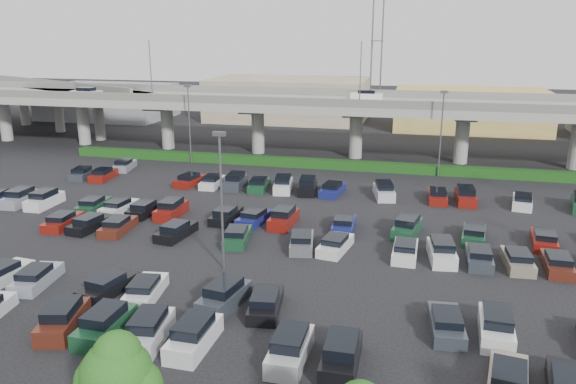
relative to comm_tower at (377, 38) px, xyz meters
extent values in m
plane|color=black|center=(-4.00, -74.00, -15.61)|extent=(280.00, 280.00, 0.00)
cube|color=gray|center=(-4.00, -42.00, -8.36)|extent=(150.00, 13.00, 1.10)
cube|color=#5D5D59|center=(-4.00, -48.25, -7.31)|extent=(150.00, 0.50, 1.00)
cube|color=#5D5D59|center=(-4.00, -35.75, -7.31)|extent=(150.00, 0.50, 1.00)
cylinder|color=gray|center=(-55.00, -42.00, -12.26)|extent=(1.80, 1.80, 6.70)
cube|color=#5D5D59|center=(-55.00, -42.00, -9.11)|extent=(2.60, 9.75, 0.50)
cylinder|color=gray|center=(-41.00, -42.00, -12.26)|extent=(1.80, 1.80, 6.70)
cube|color=#5D5D59|center=(-41.00, -42.00, -9.11)|extent=(2.60, 9.75, 0.50)
cylinder|color=gray|center=(-27.00, -42.00, -12.26)|extent=(1.80, 1.80, 6.70)
cube|color=#5D5D59|center=(-27.00, -42.00, -9.11)|extent=(2.60, 9.75, 0.50)
cylinder|color=gray|center=(-13.00, -42.00, -12.26)|extent=(1.80, 1.80, 6.70)
cube|color=#5D5D59|center=(-13.00, -42.00, -9.11)|extent=(2.60, 9.75, 0.50)
cylinder|color=gray|center=(1.00, -42.00, -12.26)|extent=(1.80, 1.80, 6.70)
cube|color=#5D5D59|center=(1.00, -42.00, -9.11)|extent=(2.60, 9.75, 0.50)
cylinder|color=gray|center=(15.00, -42.00, -12.26)|extent=(1.80, 1.80, 6.70)
cube|color=#5D5D59|center=(15.00, -42.00, -9.11)|extent=(2.60, 9.75, 0.50)
cube|color=silver|center=(-38.00, -45.00, -7.40)|extent=(4.40, 1.82, 0.82)
cube|color=black|center=(-38.00, -45.00, -6.77)|extent=(2.30, 1.60, 0.50)
cube|color=white|center=(2.00, -39.00, -7.40)|extent=(4.40, 1.82, 0.82)
cube|color=black|center=(2.00, -39.00, -6.77)|extent=(2.30, 1.60, 0.50)
cylinder|color=#505055|center=(-26.00, -48.10, -3.81)|extent=(0.14, 0.14, 8.00)
cylinder|color=#505055|center=(2.00, -48.10, -3.81)|extent=(0.14, 0.14, 8.00)
cube|color=gray|center=(-56.00, -31.00, -8.36)|extent=(50.93, 30.13, 1.10)
cube|color=#5D5D59|center=(-56.00, -31.00, -7.31)|extent=(47.34, 22.43, 1.00)
cylinder|color=gray|center=(-62.34, -28.04, -12.26)|extent=(1.60, 1.60, 6.70)
cylinder|color=gray|center=(-51.47, -33.11, -12.26)|extent=(1.60, 1.60, 6.70)
cylinder|color=gray|center=(-40.59, -38.18, -12.26)|extent=(1.60, 1.60, 6.70)
cube|color=#163910|center=(-4.00, -49.00, -15.06)|extent=(66.00, 1.60, 1.10)
sphere|color=#185316|center=(-2.00, -100.39, -12.22)|extent=(3.07, 3.07, 3.07)
sphere|color=#185316|center=(-2.60, -100.47, -12.55)|extent=(2.41, 2.41, 2.41)
sphere|color=#185316|center=(-1.96, -100.27, -11.34)|extent=(2.08, 2.08, 2.08)
cube|color=#522015|center=(-10.25, -92.50, -15.09)|extent=(2.78, 4.70, 1.05)
cube|color=black|center=(-10.25, -92.50, -14.27)|extent=(2.16, 2.90, 0.65)
cube|color=#184529|center=(-7.50, -92.50, -15.09)|extent=(1.89, 4.43, 1.05)
cube|color=black|center=(-7.50, -92.50, -14.27)|extent=(1.64, 2.63, 0.65)
cube|color=silver|center=(-4.75, -92.50, -15.09)|extent=(2.36, 4.60, 1.05)
cube|color=black|center=(-4.75, -92.50, -14.27)|extent=(1.92, 2.78, 0.65)
cube|color=white|center=(-2.00, -92.50, -15.09)|extent=(1.93, 4.45, 1.05)
cube|color=black|center=(-2.00, -92.50, -14.27)|extent=(1.67, 2.64, 0.65)
cube|color=silver|center=(3.50, -92.50, -15.09)|extent=(1.83, 4.41, 1.05)
cube|color=black|center=(3.50, -92.50, -14.27)|extent=(1.61, 2.60, 0.65)
cube|color=black|center=(6.25, -92.50, -15.09)|extent=(1.85, 4.41, 1.05)
cube|color=black|center=(6.25, -92.50, -14.27)|extent=(1.62, 2.61, 0.65)
cube|color=gray|center=(14.50, -92.50, -15.20)|extent=(2.49, 4.63, 0.82)
cube|color=black|center=(14.50, -92.70, -14.57)|extent=(1.94, 2.52, 0.50)
cube|color=black|center=(17.25, -92.70, -14.57)|extent=(1.91, 2.50, 0.50)
cube|color=silver|center=(-18.50, -87.50, -15.20)|extent=(2.26, 4.56, 0.82)
cube|color=black|center=(-18.50, -87.70, -14.57)|extent=(1.83, 2.45, 0.50)
cube|color=gray|center=(-15.75, -87.50, -15.20)|extent=(2.35, 4.59, 0.82)
cube|color=black|center=(-15.75, -87.70, -14.57)|extent=(1.87, 2.48, 0.50)
cube|color=black|center=(-10.25, -87.50, -15.20)|extent=(2.64, 4.67, 0.82)
cube|color=black|center=(-10.25, -87.70, -14.57)|extent=(2.02, 2.57, 0.50)
cube|color=white|center=(-7.50, -87.50, -15.20)|extent=(2.39, 4.60, 0.82)
cube|color=black|center=(-7.50, -87.70, -14.57)|extent=(1.89, 2.49, 0.50)
cube|color=#30353E|center=(-2.00, -87.50, -15.09)|extent=(2.56, 4.65, 1.05)
cube|color=black|center=(-2.00, -87.50, -14.27)|extent=(2.03, 2.84, 0.65)
cube|color=black|center=(0.75, -87.50, -15.20)|extent=(2.37, 4.60, 0.82)
cube|color=black|center=(0.75, -87.70, -14.57)|extent=(1.88, 2.49, 0.50)
cube|color=#30353E|center=(11.75, -87.50, -15.20)|extent=(2.17, 4.53, 0.82)
cube|color=black|center=(11.75, -87.70, -14.57)|extent=(1.78, 2.42, 0.50)
cube|color=white|center=(14.50, -87.50, -15.09)|extent=(2.04, 4.49, 1.05)
cube|color=black|center=(14.50, -87.50, -14.27)|extent=(1.73, 2.68, 0.65)
cube|color=maroon|center=(-21.25, -76.50, -15.20)|extent=(2.07, 4.50, 0.82)
cube|color=black|center=(-21.25, -76.70, -14.57)|extent=(1.73, 2.39, 0.50)
cube|color=black|center=(-18.50, -76.50, -15.20)|extent=(2.44, 4.62, 0.82)
cube|color=black|center=(-18.50, -76.70, -14.57)|extent=(1.92, 2.51, 0.50)
cube|color=#522015|center=(-15.75, -76.50, -15.20)|extent=(2.09, 4.50, 0.82)
cube|color=black|center=(-15.75, -76.70, -14.57)|extent=(1.74, 2.39, 0.50)
cube|color=black|center=(-10.25, -76.50, -15.20)|extent=(2.43, 4.61, 0.82)
cube|color=black|center=(-10.25, -76.70, -14.57)|extent=(1.91, 2.50, 0.50)
cube|color=#184529|center=(-4.75, -76.50, -15.20)|extent=(2.39, 4.60, 0.82)
cube|color=black|center=(-4.75, -76.70, -14.57)|extent=(1.89, 2.49, 0.50)
cube|color=#595B60|center=(0.75, -76.50, -15.20)|extent=(2.53, 4.64, 0.82)
cube|color=black|center=(0.75, -76.70, -14.57)|extent=(1.96, 2.53, 0.50)
cube|color=white|center=(3.50, -76.50, -15.20)|extent=(2.55, 4.65, 0.82)
cube|color=black|center=(3.50, -76.70, -14.57)|extent=(1.97, 2.54, 0.50)
cube|color=white|center=(9.00, -76.50, -15.20)|extent=(1.94, 4.45, 0.82)
cube|color=black|center=(9.00, -76.70, -14.57)|extent=(1.66, 2.34, 0.50)
cube|color=white|center=(11.75, -76.50, -15.09)|extent=(2.28, 4.57, 1.05)
cube|color=black|center=(11.75, -76.50, -14.27)|extent=(1.87, 2.76, 0.65)
cube|color=#30353E|center=(14.50, -76.50, -15.20)|extent=(1.82, 4.40, 0.82)
cube|color=black|center=(14.50, -76.70, -14.57)|extent=(1.60, 2.30, 0.50)
cube|color=gray|center=(17.25, -76.50, -15.20)|extent=(2.07, 4.50, 0.82)
cube|color=black|center=(17.25, -76.70, -14.57)|extent=(1.73, 2.39, 0.50)
cube|color=#522015|center=(20.00, -76.50, -15.20)|extent=(1.95, 4.45, 0.82)
cube|color=black|center=(20.00, -76.70, -14.57)|extent=(1.67, 2.35, 0.50)
cube|color=gray|center=(-29.50, -71.50, -15.09)|extent=(1.98, 4.46, 1.05)
cube|color=black|center=(-29.50, -71.50, -14.27)|extent=(1.70, 2.66, 0.65)
cube|color=white|center=(-26.75, -71.50, -15.09)|extent=(1.90, 4.43, 1.05)
cube|color=black|center=(-26.75, -71.50, -14.27)|extent=(1.65, 2.63, 0.65)
cube|color=#184529|center=(-21.25, -71.50, -15.20)|extent=(2.09, 4.51, 0.82)
cube|color=black|center=(-21.25, -71.70, -14.57)|extent=(1.74, 2.40, 0.50)
cube|color=white|center=(-18.50, -71.50, -15.20)|extent=(2.20, 4.54, 0.82)
cube|color=black|center=(-18.50, -71.70, -14.57)|extent=(1.80, 2.43, 0.50)
cube|color=black|center=(-15.75, -71.50, -15.20)|extent=(2.02, 4.48, 0.82)
cube|color=black|center=(-15.75, -71.70, -14.57)|extent=(1.71, 2.37, 0.50)
cube|color=maroon|center=(-13.00, -71.50, -15.09)|extent=(1.85, 4.41, 1.05)
cube|color=black|center=(-13.00, -71.50, -14.27)|extent=(1.62, 2.61, 0.65)
cube|color=black|center=(-7.50, -71.50, -15.20)|extent=(2.05, 4.49, 0.82)
cube|color=black|center=(-7.50, -71.70, -14.57)|extent=(1.72, 2.38, 0.50)
cube|color=navy|center=(-4.75, -71.50, -15.20)|extent=(2.60, 4.66, 0.82)
cube|color=black|center=(-4.75, -71.70, -14.57)|extent=(2.00, 2.56, 0.50)
cube|color=maroon|center=(-2.00, -71.50, -15.09)|extent=(2.06, 4.49, 1.05)
cube|color=black|center=(-2.00, -71.50, -14.27)|extent=(1.74, 2.68, 0.65)
cube|color=navy|center=(3.50, -71.50, -15.20)|extent=(1.98, 4.46, 0.82)
cube|color=black|center=(3.50, -71.70, -14.57)|extent=(1.68, 2.36, 0.50)
cube|color=#184529|center=(9.00, -71.50, -15.09)|extent=(2.67, 4.68, 1.05)
cube|color=black|center=(9.00, -71.50, -14.27)|extent=(2.09, 2.87, 0.65)
cube|color=#184529|center=(14.50, -71.50, -15.20)|extent=(2.29, 4.57, 0.82)
cube|color=black|center=(14.50, -71.70, -14.57)|extent=(1.84, 2.46, 0.50)
cube|color=maroon|center=(20.00, -71.50, -15.20)|extent=(2.21, 4.55, 0.82)
cube|color=black|center=(20.00, -71.70, -14.57)|extent=(1.80, 2.43, 0.50)
cube|color=#30353E|center=(-29.50, -60.50, -15.20)|extent=(2.48, 4.63, 0.82)
cube|color=black|center=(-29.50, -60.70, -14.57)|extent=(1.94, 2.52, 0.50)
cube|color=maroon|center=(-26.75, -60.50, -15.20)|extent=(2.23, 4.55, 0.82)
cube|color=black|center=(-26.75, -60.70, -14.57)|extent=(1.81, 2.44, 0.50)
cube|color=maroon|center=(-15.75, -60.50, -15.20)|extent=(2.63, 4.67, 0.82)
cube|color=black|center=(-15.75, -60.70, -14.57)|extent=(2.01, 2.56, 0.50)
cube|color=white|center=(-13.00, -60.50, -15.20)|extent=(1.90, 4.43, 0.82)
cube|color=black|center=(-13.00, -60.70, -14.57)|extent=(1.65, 2.33, 0.50)
cube|color=#30353E|center=(-10.25, -60.50, -15.09)|extent=(2.11, 4.51, 1.05)
cube|color=black|center=(-10.25, -60.50, -14.27)|extent=(1.77, 2.70, 0.65)
cube|color=#184529|center=(-7.50, -60.50, -15.20)|extent=(2.19, 4.54, 0.82)
cube|color=black|center=(-7.50, -60.70, -14.57)|extent=(1.79, 2.43, 0.50)
cube|color=white|center=(-4.75, -60.50, -15.09)|extent=(2.46, 4.62, 1.05)
cube|color=black|center=(-4.75, -60.50, -14.27)|extent=(1.97, 2.81, 0.65)
cube|color=black|center=(-2.00, -60.50, -15.09)|extent=(2.32, 4.58, 1.05)
cube|color=black|center=(-2.00, -60.50, -14.27)|extent=(1.89, 2.77, 0.65)
cube|color=navy|center=(0.75, -60.50, -15.20)|extent=(2.43, 4.61, 0.82)
cube|color=black|center=(0.75, -60.70, -14.57)|extent=(1.91, 2.50, 0.50)
cube|color=silver|center=(6.25, -60.50, -15.09)|extent=(2.69, 4.68, 1.05)
cube|color=black|center=(6.25, -60.50, -14.27)|extent=(2.11, 2.88, 0.65)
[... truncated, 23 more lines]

